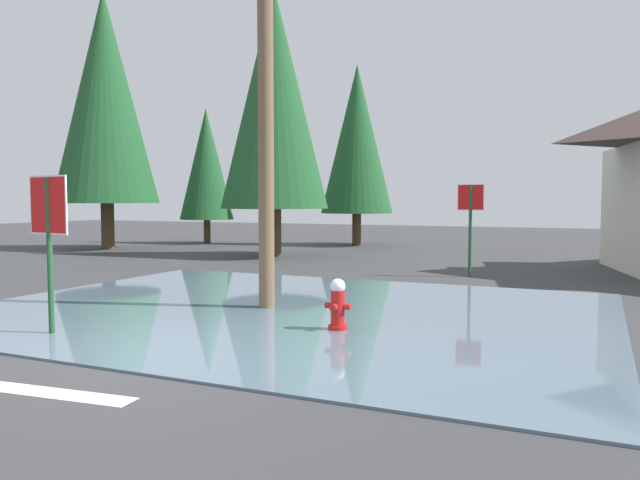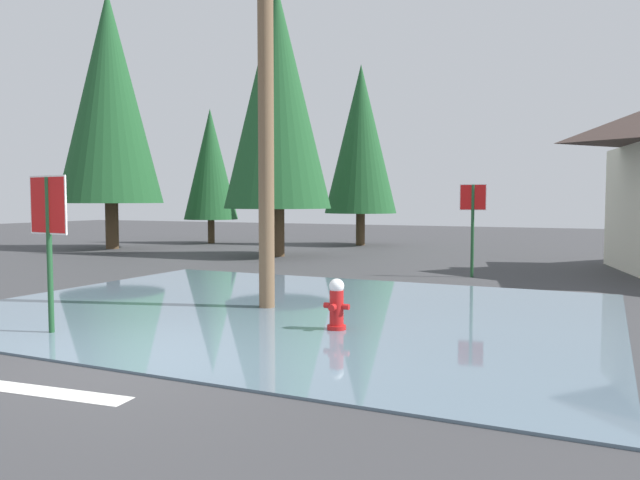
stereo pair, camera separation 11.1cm
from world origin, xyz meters
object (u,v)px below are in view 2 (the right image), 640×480
object	(u,v)px
pine_tree_tall_left	(210,164)
pine_tree_mid_left	(361,139)
fire_hydrant	(336,306)
pine_tree_short_left	(277,98)
stop_sign_near	(49,221)
utility_pole	(265,29)
stop_sign_far	(473,212)
pine_tree_far_center	(109,98)

from	to	relation	value
pine_tree_tall_left	pine_tree_mid_left	world-z (taller)	pine_tree_mid_left
fire_hydrant	pine_tree_short_left	xyz separation A→B (m)	(-6.76, 10.44, 5.05)
stop_sign_near	utility_pole	distance (m)	4.90
stop_sign_near	stop_sign_far	bearing A→B (deg)	65.77
stop_sign_far	fire_hydrant	bearing A→B (deg)	-94.10
utility_pole	pine_tree_short_left	distance (m)	10.44
utility_pole	pine_tree_mid_left	distance (m)	15.92
fire_hydrant	pine_tree_tall_left	bearing A→B (deg)	130.39
stop_sign_near	stop_sign_far	world-z (taller)	stop_sign_far
pine_tree_far_center	stop_sign_far	bearing A→B (deg)	-11.99
stop_sign_near	stop_sign_far	size ratio (longest dim) A/B	0.98
pine_tree_short_left	pine_tree_far_center	world-z (taller)	pine_tree_far_center
pine_tree_tall_left	pine_tree_mid_left	size ratio (longest dim) A/B	0.78
stop_sign_far	pine_tree_short_left	distance (m)	8.76
fire_hydrant	pine_tree_tall_left	size ratio (longest dim) A/B	0.13
pine_tree_short_left	utility_pole	bearing A→B (deg)	-62.17
stop_sign_far	pine_tree_short_left	bearing A→B (deg)	157.27
pine_tree_tall_left	pine_tree_short_left	bearing A→B (deg)	-36.85
utility_pole	pine_tree_far_center	world-z (taller)	pine_tree_far_center
utility_pole	fire_hydrant	bearing A→B (deg)	-32.82
utility_pole	stop_sign_far	distance (m)	7.39
stop_sign_far	pine_tree_mid_left	distance (m)	11.67
fire_hydrant	pine_tree_tall_left	distance (m)	19.73
fire_hydrant	stop_sign_far	world-z (taller)	stop_sign_far
pine_tree_short_left	pine_tree_far_center	xyz separation A→B (m)	(-7.65, 0.12, 0.55)
fire_hydrant	stop_sign_far	distance (m)	7.51
utility_pole	pine_tree_short_left	world-z (taller)	utility_pole
utility_pole	pine_tree_tall_left	world-z (taller)	utility_pole
stop_sign_near	pine_tree_mid_left	world-z (taller)	pine_tree_mid_left
stop_sign_near	fire_hydrant	size ratio (longest dim) A/B	2.91
stop_sign_near	pine_tree_tall_left	distance (m)	19.11
fire_hydrant	utility_pole	world-z (taller)	utility_pole
pine_tree_tall_left	stop_sign_near	bearing A→B (deg)	-61.92
pine_tree_mid_left	fire_hydrant	bearing A→B (deg)	-69.87
fire_hydrant	pine_tree_mid_left	size ratio (longest dim) A/B	0.10
stop_sign_far	pine_tree_mid_left	size ratio (longest dim) A/B	0.30
pine_tree_far_center	utility_pole	bearing A→B (deg)	-36.72
fire_hydrant	pine_tree_short_left	distance (m)	13.42
stop_sign_near	utility_pole	world-z (taller)	utility_pole
stop_sign_near	pine_tree_mid_left	bearing A→B (deg)	97.40
pine_tree_tall_left	pine_tree_far_center	xyz separation A→B (m)	(-1.79, -4.27, 2.44)
stop_sign_near	pine_tree_short_left	world-z (taller)	pine_tree_short_left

